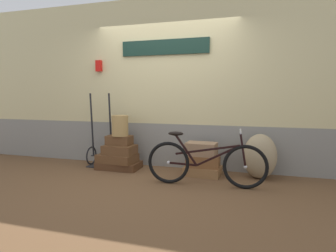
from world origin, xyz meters
The scene contains 13 objects.
ground centered at (0.00, 0.00, -0.03)m, with size 10.19×5.20×0.06m, color brown.
station_building centered at (0.01, 0.85, 1.47)m, with size 8.19×0.74×2.94m.
suitcase_0 centered at (-0.72, 0.37, 0.06)m, with size 0.72×0.45×0.12m, color #4C2D19.
suitcase_1 centered at (-0.74, 0.35, 0.19)m, with size 0.64×0.42×0.14m, color brown.
suitcase_2 centered at (-0.70, 0.36, 0.34)m, with size 0.53×0.36×0.16m, color brown.
suitcase_3 centered at (-0.72, 0.40, 0.49)m, with size 0.43×0.26×0.16m, color brown.
suitcase_4 centered at (0.74, 0.38, 0.07)m, with size 0.56×0.38×0.15m, color olive.
suitcase_5 centered at (0.75, 0.37, 0.24)m, with size 0.51×0.34×0.18m, color brown.
suitcase_6 centered at (0.72, 0.37, 0.43)m, with size 0.47×0.32×0.20m, color #937051.
wicker_basket centered at (-0.69, 0.38, 0.75)m, with size 0.28×0.28×0.35m, color #A8844C.
luggage_trolley centered at (-1.12, 0.48, 0.28)m, with size 0.46×0.39×1.30m.
burlap_sack centered at (1.60, 0.47, 0.34)m, with size 0.50×0.43×0.68m, color #9E8966.
bicycle centered at (0.87, -0.15, 0.33)m, with size 1.68×0.46×0.80m.
Camera 1 is at (1.56, -4.12, 1.27)m, focal length 31.31 mm.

